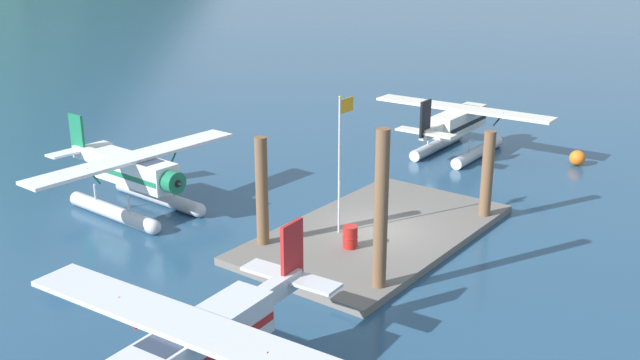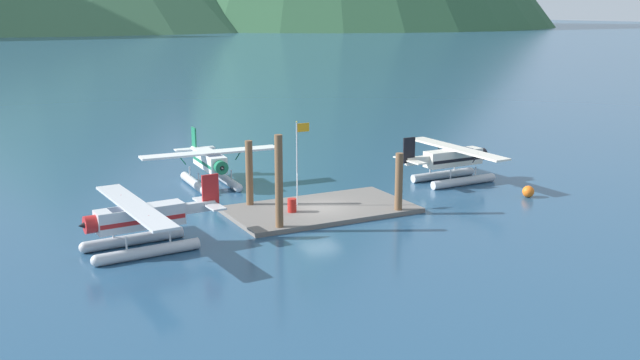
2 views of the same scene
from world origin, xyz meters
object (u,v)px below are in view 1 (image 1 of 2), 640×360
seaplane_silver_port_aft (198,357)px  seaplane_white_bow_left (134,178)px  flagpole (341,148)px  mooring_buoy (577,158)px  seaplane_cream_stbd_fwd (459,127)px  fuel_drum (350,237)px

seaplane_silver_port_aft → seaplane_white_bow_left: same height
flagpole → mooring_buoy: (15.85, -4.44, -3.43)m
seaplane_cream_stbd_fwd → mooring_buoy: bearing=-72.9°
fuel_drum → seaplane_silver_port_aft: size_ratio=0.08×
flagpole → fuel_drum: size_ratio=6.43×
mooring_buoy → seaplane_cream_stbd_fwd: bearing=107.1°
seaplane_silver_port_aft → seaplane_cream_stbd_fwd: same height
seaplane_white_bow_left → fuel_drum: bearing=-79.5°
mooring_buoy → seaplane_cream_stbd_fwd: seaplane_cream_stbd_fwd is taller
seaplane_silver_port_aft → flagpole: bearing=17.7°
fuel_drum → seaplane_cream_stbd_fwd: size_ratio=0.08×
seaplane_cream_stbd_fwd → flagpole: bearing=-172.9°
seaplane_cream_stbd_fwd → seaplane_silver_port_aft: bearing=-168.0°
mooring_buoy → seaplane_silver_port_aft: (-27.25, 0.80, 1.16)m
flagpole → seaplane_cream_stbd_fwd: size_ratio=0.54×
mooring_buoy → fuel_drum: bearing=169.2°
flagpole → seaplane_silver_port_aft: bearing=-162.3°
mooring_buoy → seaplane_white_bow_left: bearing=144.2°
mooring_buoy → seaplane_white_bow_left: 23.26m
seaplane_silver_port_aft → seaplane_cream_stbd_fwd: 25.91m
fuel_drum → seaplane_white_bow_left: bearing=100.5°
fuel_drum → mooring_buoy: bearing=-10.8°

